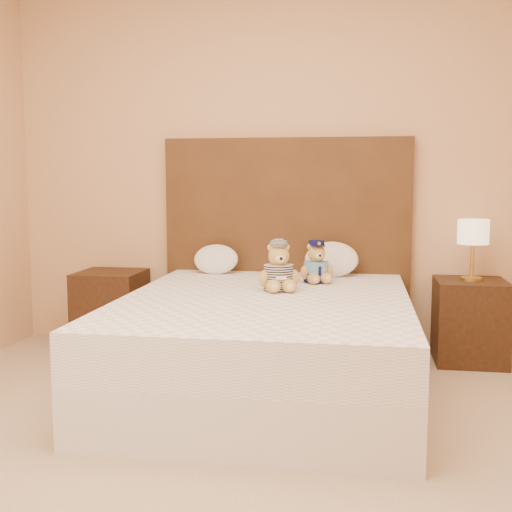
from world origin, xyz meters
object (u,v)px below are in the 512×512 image
(pillow_left, at_px, (216,258))
(pillow_right, at_px, (332,258))
(nightstand_right, at_px, (470,321))
(teddy_police, at_px, (316,262))
(bed, at_px, (266,344))
(teddy_prisoner, at_px, (279,267))
(nightstand_left, at_px, (111,309))
(lamp, at_px, (473,235))

(pillow_left, relative_size, pillow_right, 0.86)
(nightstand_right, distance_m, teddy_police, 1.11)
(pillow_left, xyz_separation_m, pillow_right, (0.81, 0.00, 0.02))
(bed, distance_m, teddy_prisoner, 0.47)
(nightstand_left, relative_size, lamp, 1.38)
(lamp, distance_m, pillow_right, 0.93)
(lamp, relative_size, teddy_prisoner, 1.39)
(teddy_police, height_order, pillow_left, teddy_police)
(teddy_prisoner, bearing_deg, pillow_right, 47.24)
(nightstand_left, bearing_deg, bed, -32.62)
(teddy_police, bearing_deg, lamp, -9.09)
(lamp, distance_m, pillow_left, 1.74)
(teddy_prisoner, distance_m, pillow_right, 0.69)
(nightstand_left, distance_m, teddy_police, 1.57)
(nightstand_left, relative_size, teddy_police, 2.06)
(teddy_prisoner, bearing_deg, nightstand_right, 8.08)
(nightstand_left, distance_m, pillow_left, 0.87)
(lamp, xyz_separation_m, teddy_police, (-1.00, -0.25, -0.16))
(nightstand_right, distance_m, pillow_left, 1.77)
(bed, bearing_deg, teddy_prisoner, 77.09)
(teddy_police, xyz_separation_m, teddy_prisoner, (-0.20, -0.34, 0.01))
(nightstand_left, height_order, nightstand_right, same)
(bed, height_order, lamp, lamp)
(nightstand_left, xyz_separation_m, lamp, (2.50, 0.00, 0.57))
(teddy_prisoner, height_order, pillow_left, teddy_prisoner)
(pillow_left, bearing_deg, teddy_police, -21.18)
(teddy_police, relative_size, teddy_prisoner, 0.93)
(nightstand_right, height_order, teddy_police, teddy_police)
(nightstand_right, distance_m, lamp, 0.57)
(nightstand_right, height_order, lamp, lamp)
(teddy_prisoner, relative_size, pillow_right, 0.79)
(nightstand_right, bearing_deg, nightstand_left, 180.00)
(pillow_left, bearing_deg, nightstand_right, -1.00)
(nightstand_right, height_order, pillow_left, pillow_left)
(lamp, bearing_deg, nightstand_right, 0.00)
(pillow_right, bearing_deg, teddy_prisoner, -114.56)
(pillow_left, bearing_deg, bed, -60.20)
(pillow_right, bearing_deg, nightstand_right, -1.87)
(teddy_police, bearing_deg, teddy_prisoner, -143.27)
(lamp, bearing_deg, bed, -147.38)
(pillow_left, bearing_deg, nightstand_left, -177.78)
(nightstand_right, bearing_deg, bed, -147.38)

